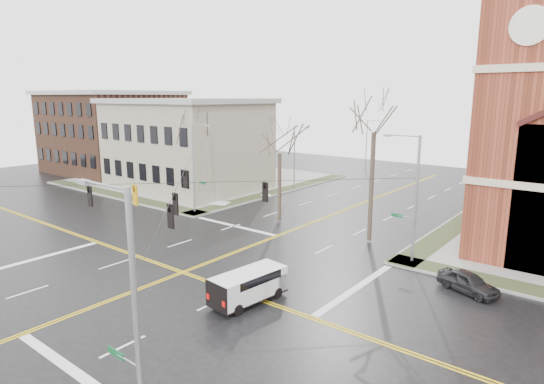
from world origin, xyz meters
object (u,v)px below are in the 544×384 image
Objects in this scene: signal_pole_nw at (194,165)px; parked_car_a at (468,282)px; cargo_van at (251,283)px; tree_nw_near at (280,149)px; streetlight_north_a at (295,155)px; signal_pole_ne at (414,195)px; streetlight_north_b at (367,142)px; tree_nw_far at (192,135)px; tree_ne at (374,125)px; signal_pole_se at (133,318)px.

signal_pole_nw is 27.90m from parked_car_a.
tree_nw_near is (-9.15, 14.63, 5.92)m from cargo_van.
streetlight_north_a is 1.61× the size of cargo_van.
tree_nw_near is (-13.95, 2.73, 2.04)m from signal_pole_ne.
streetlight_north_b is 34.84m from tree_nw_far.
signal_pole_nw is at bearing -162.59° from tree_nw_near.
parked_car_a is (27.42, -2.78, -4.30)m from signal_pole_nw.
tree_nw_near is at bearing -76.64° from streetlight_north_b.
tree_nw_near reaches higher than signal_pole_ne.
tree_nw_near reaches higher than cargo_van.
cargo_van is 13.24m from parked_car_a.
signal_pole_ne is at bearing -28.89° from tree_ne.
streetlight_north_a is (-21.97, 39.50, -0.48)m from signal_pole_se.
tree_nw_far is 20.60m from tree_ne.
cargo_van is 16.68m from tree_ne.
signal_pole_se is at bearing -59.87° from cargo_van.
parked_car_a is (4.78, 20.22, -4.30)m from signal_pole_se.
parked_car_a is 0.29× the size of tree_ne.
streetlight_north_a is 15.21m from tree_nw_far.
tree_ne is at bearing 99.87° from signal_pole_se.
tree_ne is at bearing 7.63° from signal_pole_nw.
tree_nw_near is at bearing 94.54° from parked_car_a.
streetlight_north_b is (0.67, 36.50, -0.48)m from signal_pole_nw.
tree_nw_far reaches higher than signal_pole_ne.
streetlight_north_a is 2.11× the size of parked_car_a.
signal_pole_se is at bearing -69.73° from streetlight_north_b.
signal_pole_ne is 42.61m from streetlight_north_b.
signal_pole_nw is 0.85× the size of tree_nw_far.
signal_pole_ne is at bearing -11.05° from tree_nw_near.
signal_pole_ne is at bearing 80.75° from parked_car_a.
signal_pole_ne is 27.48m from streetlight_north_a.
streetlight_north_a is at bearing 143.10° from signal_pole_ne.
streetlight_north_b is 0.83× the size of tree_nw_near.
signal_pole_nw is at bearing 180.00° from signal_pole_ne.
tree_nw_far is (-24.94, 1.94, 2.76)m from signal_pole_ne.
tree_nw_far reaches higher than signal_pole_se.
signal_pole_nw is 1.12× the size of streetlight_north_b.
tree_nw_near is at bearing 118.47° from signal_pole_se.
streetlight_north_a is 16.14m from tree_nw_near.
tree_ne is (0.38, 14.35, 8.50)m from cargo_van.
signal_pole_ne is 2.37× the size of parked_car_a.
signal_pole_se is 0.93× the size of tree_nw_near.
streetlight_north_b is at bearing 110.27° from signal_pole_se.
tree_nw_near is (-18.73, 5.50, 6.34)m from parked_car_a.
streetlight_north_b is 2.11× the size of parked_car_a.
tree_nw_far is at bearing 139.81° from signal_pole_nw.
signal_pole_se is at bearing -90.00° from signal_pole_ne.
signal_pole_nw is at bearing -91.05° from streetlight_north_b.
tree_ne reaches higher than signal_pole_ne.
tree_nw_near reaches higher than signal_pole_nw.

